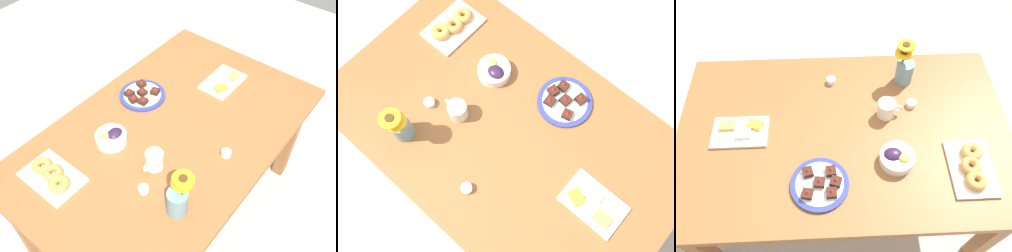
# 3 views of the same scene
# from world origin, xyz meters

# --- Properties ---
(ground_plane) EXTENTS (6.00, 6.00, 0.00)m
(ground_plane) POSITION_xyz_m (0.00, 0.00, 0.00)
(ground_plane) COLOR #B7B2A8
(dining_table) EXTENTS (1.60, 1.00, 0.74)m
(dining_table) POSITION_xyz_m (0.00, 0.00, 0.65)
(dining_table) COLOR brown
(dining_table) RESTS_ON ground_plane
(coffee_mug) EXTENTS (0.12, 0.09, 0.09)m
(coffee_mug) POSITION_xyz_m (0.21, 0.09, 0.79)
(coffee_mug) COLOR white
(coffee_mug) RESTS_ON dining_table
(grape_bowl) EXTENTS (0.15, 0.15, 0.07)m
(grape_bowl) POSITION_xyz_m (0.22, -0.17, 0.77)
(grape_bowl) COLOR white
(grape_bowl) RESTS_ON dining_table
(cheese_platter) EXTENTS (0.26, 0.17, 0.03)m
(cheese_platter) POSITION_xyz_m (-0.49, 0.01, 0.75)
(cheese_platter) COLOR white
(cheese_platter) RESTS_ON dining_table
(croissant_platter) EXTENTS (0.19, 0.28, 0.05)m
(croissant_platter) POSITION_xyz_m (0.55, -0.23, 0.76)
(croissant_platter) COLOR white
(croissant_platter) RESTS_ON dining_table
(jam_cup_honey) EXTENTS (0.05, 0.05, 0.03)m
(jam_cup_honey) POSITION_xyz_m (0.34, 0.14, 0.76)
(jam_cup_honey) COLOR white
(jam_cup_honey) RESTS_ON dining_table
(jam_cup_berry) EXTENTS (0.05, 0.05, 0.03)m
(jam_cup_berry) POSITION_xyz_m (-0.05, 0.31, 0.76)
(jam_cup_berry) COLOR white
(jam_cup_berry) RESTS_ON dining_table
(dessert_plate) EXTENTS (0.25, 0.25, 0.05)m
(dessert_plate) POSITION_xyz_m (-0.11, -0.27, 0.75)
(dessert_plate) COLOR navy
(dessert_plate) RESTS_ON dining_table
(flower_vase) EXTENTS (0.11, 0.11, 0.24)m
(flower_vase) POSITION_xyz_m (0.32, 0.31, 0.82)
(flower_vase) COLOR #6B939E
(flower_vase) RESTS_ON dining_table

